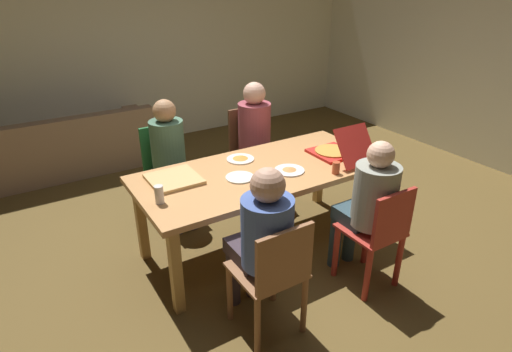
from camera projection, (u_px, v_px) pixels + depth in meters
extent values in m
plane|color=brown|center=(262.00, 245.00, 3.84)|extent=(20.00, 20.00, 0.00)
cube|color=silver|center=(135.00, 43.00, 5.69)|extent=(6.89, 0.12, 2.77)
cube|color=silver|center=(442.00, 44.00, 5.61)|extent=(0.12, 5.44, 2.77)
cube|color=tan|center=(262.00, 172.00, 3.52)|extent=(2.10, 0.95, 0.05)
cube|color=#B68847|center=(176.00, 271.00, 2.94)|extent=(0.07, 0.07, 0.71)
cube|color=#B68847|center=(373.00, 201.00, 3.84)|extent=(0.07, 0.07, 0.71)
cube|color=#B68847|center=(141.00, 222.00, 3.52)|extent=(0.07, 0.07, 0.71)
cube|color=#B68847|center=(319.00, 171.00, 4.43)|extent=(0.07, 0.07, 0.71)
cylinder|color=#AC3126|center=(336.00, 251.00, 3.36)|extent=(0.05, 0.05, 0.46)
cylinder|color=#AC3126|center=(366.00, 239.00, 3.51)|extent=(0.05, 0.05, 0.46)
cylinder|color=#AC3126|center=(368.00, 275.00, 3.09)|extent=(0.05, 0.05, 0.46)
cylinder|color=#AC3126|center=(399.00, 261.00, 3.25)|extent=(0.05, 0.05, 0.46)
cube|color=#AC3126|center=(370.00, 230.00, 3.20)|extent=(0.40, 0.41, 0.02)
cube|color=#AC3126|center=(394.00, 218.00, 2.97)|extent=(0.38, 0.03, 0.39)
cylinder|color=#2C424B|center=(335.00, 241.00, 3.48)|extent=(0.10, 0.10, 0.48)
cylinder|color=#2C424B|center=(350.00, 235.00, 3.55)|extent=(0.10, 0.10, 0.48)
cube|color=#2C424B|center=(357.00, 215.00, 3.29)|extent=(0.29, 0.29, 0.11)
cylinder|color=gray|center=(375.00, 196.00, 3.07)|extent=(0.33, 0.33, 0.47)
sphere|color=#E1AE8F|center=(381.00, 155.00, 2.93)|extent=(0.19, 0.19, 0.19)
cylinder|color=#8E5D3B|center=(230.00, 293.00, 2.92)|extent=(0.04, 0.04, 0.46)
cylinder|color=#8E5D3B|center=(274.00, 275.00, 3.10)|extent=(0.04, 0.04, 0.46)
cylinder|color=#8E5D3B|center=(257.00, 326.00, 2.64)|extent=(0.04, 0.04, 0.46)
cylinder|color=#8E5D3B|center=(304.00, 305.00, 2.82)|extent=(0.04, 0.04, 0.46)
cube|color=#8E5D3B|center=(267.00, 270.00, 2.77)|extent=(0.43, 0.42, 0.02)
cube|color=#8E5D3B|center=(285.00, 259.00, 2.53)|extent=(0.40, 0.03, 0.40)
cylinder|color=#3B2F36|center=(233.00, 276.00, 3.07)|extent=(0.10, 0.10, 0.48)
cylinder|color=#3B2F36|center=(253.00, 269.00, 3.15)|extent=(0.10, 0.10, 0.48)
cube|color=#3B2F36|center=(253.00, 250.00, 2.87)|extent=(0.30, 0.33, 0.11)
cylinder|color=#435CA4|center=(267.00, 232.00, 2.64)|extent=(0.33, 0.33, 0.47)
sphere|color=tan|center=(268.00, 185.00, 2.50)|extent=(0.22, 0.22, 0.22)
cylinder|color=brown|center=(277.00, 179.00, 4.55)|extent=(0.04, 0.04, 0.46)
cylinder|color=brown|center=(248.00, 187.00, 4.38)|extent=(0.04, 0.04, 0.46)
cylinder|color=brown|center=(261.00, 168.00, 4.81)|extent=(0.04, 0.04, 0.46)
cylinder|color=brown|center=(232.00, 175.00, 4.64)|extent=(0.04, 0.04, 0.46)
cube|color=brown|center=(254.00, 156.00, 4.49)|extent=(0.43, 0.39, 0.02)
cube|color=brown|center=(246.00, 129.00, 4.52)|extent=(0.41, 0.03, 0.48)
cylinder|color=#3A3B42|center=(278.00, 186.00, 4.38)|extent=(0.10, 0.10, 0.48)
cylinder|color=#3A3B42|center=(265.00, 190.00, 4.30)|extent=(0.10, 0.10, 0.48)
cube|color=#3A3B42|center=(263.00, 157.00, 4.33)|extent=(0.30, 0.35, 0.11)
cylinder|color=#98414C|center=(254.00, 128.00, 4.35)|extent=(0.34, 0.34, 0.52)
sphere|color=#DEA88D|center=(254.00, 93.00, 4.20)|extent=(0.23, 0.23, 0.23)
cylinder|color=#236534|center=(197.00, 200.00, 4.13)|extent=(0.04, 0.04, 0.46)
cylinder|color=#236534|center=(161.00, 210.00, 3.95)|extent=(0.04, 0.04, 0.46)
cylinder|color=#236534|center=(183.00, 186.00, 4.40)|extent=(0.04, 0.04, 0.46)
cylinder|color=#236534|center=(149.00, 195.00, 4.22)|extent=(0.04, 0.04, 0.46)
cube|color=#236534|center=(171.00, 175.00, 4.07)|extent=(0.42, 0.41, 0.02)
cube|color=#236534|center=(161.00, 147.00, 4.12)|extent=(0.40, 0.03, 0.44)
cylinder|color=#332C3B|center=(191.00, 206.00, 3.99)|extent=(0.10, 0.10, 0.48)
cylinder|color=#332C3B|center=(176.00, 210.00, 3.92)|extent=(0.10, 0.10, 0.48)
cube|color=#332C3B|center=(176.00, 175.00, 3.93)|extent=(0.28, 0.30, 0.11)
cylinder|color=#476D55|center=(168.00, 146.00, 3.94)|extent=(0.31, 0.31, 0.49)
sphere|color=#AC7C54|center=(164.00, 111.00, 3.79)|extent=(0.21, 0.21, 0.21)
cube|color=tan|center=(174.00, 179.00, 3.30)|extent=(0.38, 0.38, 0.03)
cube|color=red|center=(332.00, 153.00, 3.80)|extent=(0.35, 0.35, 0.02)
cylinder|color=#C48B37|center=(332.00, 151.00, 3.79)|extent=(0.31, 0.31, 0.01)
cube|color=red|center=(356.00, 146.00, 3.52)|extent=(0.35, 0.21, 0.30)
cylinder|color=white|center=(240.00, 177.00, 3.35)|extent=(0.23, 0.23, 0.01)
cylinder|color=white|center=(289.00, 170.00, 3.47)|extent=(0.25, 0.25, 0.01)
cone|color=#C18244|center=(289.00, 169.00, 3.47)|extent=(0.12, 0.12, 0.02)
cylinder|color=white|center=(240.00, 159.00, 3.69)|extent=(0.24, 0.24, 0.01)
cone|color=#BF8533|center=(240.00, 158.00, 3.68)|extent=(0.13, 0.13, 0.02)
cylinder|color=silver|center=(159.00, 195.00, 2.96)|extent=(0.06, 0.06, 0.14)
cylinder|color=#BB4B2D|center=(336.00, 168.00, 3.41)|extent=(0.06, 0.06, 0.10)
cube|color=#896B54|center=(68.00, 154.00, 5.22)|extent=(2.02, 0.76, 0.43)
cube|color=#896B54|center=(67.00, 132.00, 4.83)|extent=(2.02, 0.16, 0.32)
cube|color=#896B54|center=(138.00, 119.00, 5.52)|extent=(0.20, 0.72, 0.18)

